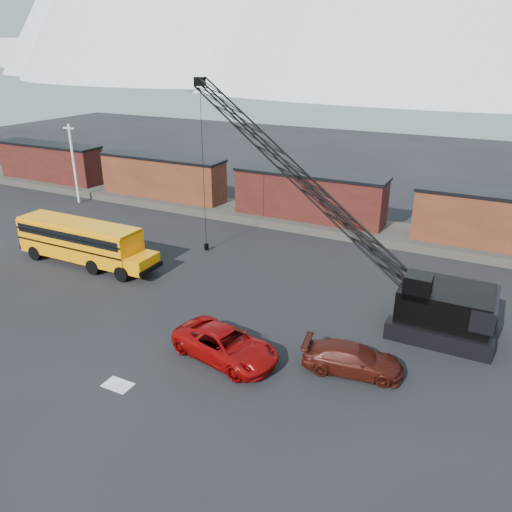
% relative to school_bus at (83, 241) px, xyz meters
% --- Properties ---
extents(ground, '(160.00, 160.00, 0.00)m').
position_rel_school_bus_xyz_m(ground, '(11.52, -6.25, -1.79)').
color(ground, black).
rests_on(ground, ground).
extents(gravel_berm, '(120.00, 5.00, 0.70)m').
position_rel_school_bus_xyz_m(gravel_berm, '(11.52, 15.75, -1.44)').
color(gravel_berm, '#4A463D').
rests_on(gravel_berm, ground).
extents(boxcar_west_far, '(13.70, 3.10, 4.17)m').
position_rel_school_bus_xyz_m(boxcar_west_far, '(-20.48, 15.75, 0.97)').
color(boxcar_west_far, '#4B1915').
rests_on(boxcar_west_far, gravel_berm).
extents(boxcar_west_near, '(13.70, 3.10, 4.17)m').
position_rel_school_bus_xyz_m(boxcar_west_near, '(-4.48, 15.75, 0.97)').
color(boxcar_west_near, '#4D2116').
rests_on(boxcar_west_near, gravel_berm).
extents(boxcar_mid, '(13.70, 3.10, 4.17)m').
position_rel_school_bus_xyz_m(boxcar_mid, '(11.52, 15.75, 0.97)').
color(boxcar_mid, '#4B1915').
rests_on(boxcar_mid, gravel_berm).
extents(boxcar_east_near, '(13.70, 3.10, 4.17)m').
position_rel_school_bus_xyz_m(boxcar_east_near, '(27.52, 15.75, 0.97)').
color(boxcar_east_near, '#4D2116').
rests_on(boxcar_east_near, gravel_berm).
extents(utility_pole, '(1.40, 0.24, 8.00)m').
position_rel_school_bus_xyz_m(utility_pole, '(-12.48, 11.75, 2.36)').
color(utility_pole, silver).
rests_on(utility_pole, ground).
extents(snow_patch, '(1.40, 0.90, 0.02)m').
position_rel_school_bus_xyz_m(snow_patch, '(12.02, -10.25, -1.78)').
color(snow_patch, silver).
rests_on(snow_patch, ground).
extents(school_bus, '(11.65, 2.65, 3.19)m').
position_rel_school_bus_xyz_m(school_bus, '(0.00, 0.00, 0.00)').
color(school_bus, '#FF9205').
rests_on(school_bus, ground).
extents(red_pickup, '(6.25, 3.84, 1.62)m').
position_rel_school_bus_xyz_m(red_pickup, '(15.48, -5.96, -0.99)').
color(red_pickup, '#910707').
rests_on(red_pickup, ground).
extents(maroon_suv, '(5.20, 2.79, 1.43)m').
position_rel_school_bus_xyz_m(maroon_suv, '(21.63, -4.12, -1.08)').
color(maroon_suv, '#3F120B').
rests_on(maroon_suv, ground).
extents(crawler_crane, '(21.66, 7.18, 13.22)m').
position_rel_school_bus_xyz_m(crawler_crane, '(15.22, 4.01, 5.58)').
color(crawler_crane, black).
rests_on(crawler_crane, ground).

